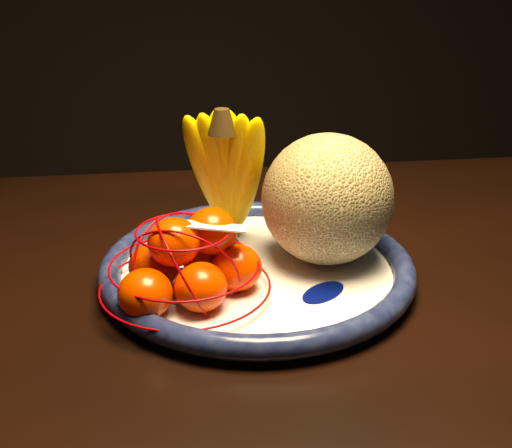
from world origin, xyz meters
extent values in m
cube|color=black|center=(0.05, -0.12, 0.70)|extent=(1.46, 0.91, 0.04)
cylinder|color=white|center=(-0.06, -0.13, 0.72)|extent=(0.35, 0.35, 0.01)
torus|color=#090E3A|center=(-0.06, -0.13, 0.73)|extent=(0.39, 0.39, 0.03)
cylinder|color=white|center=(-0.06, -0.13, 0.72)|extent=(0.17, 0.17, 0.01)
ellipsoid|color=#000856|center=(0.01, -0.20, 0.73)|extent=(0.14, 0.13, 0.00)
ellipsoid|color=#000856|center=(-0.09, -0.04, 0.73)|extent=(0.11, 0.13, 0.00)
ellipsoid|color=#000856|center=(-0.17, -0.13, 0.73)|extent=(0.12, 0.08, 0.00)
sphere|color=olive|center=(0.03, -0.12, 0.81)|extent=(0.16, 0.16, 0.16)
ellipsoid|color=#FFE100|center=(-0.10, -0.04, 0.83)|extent=(0.12, 0.11, 0.20)
ellipsoid|color=#FFE100|center=(-0.09, -0.05, 0.83)|extent=(0.10, 0.12, 0.20)
ellipsoid|color=#FFE100|center=(-0.08, -0.05, 0.83)|extent=(0.08, 0.11, 0.20)
ellipsoid|color=#FFE100|center=(-0.08, -0.05, 0.83)|extent=(0.06, 0.11, 0.20)
ellipsoid|color=#FFE100|center=(-0.07, -0.05, 0.83)|extent=(0.05, 0.12, 0.20)
ellipsoid|color=#FFE100|center=(-0.06, -0.05, 0.83)|extent=(0.07, 0.13, 0.20)
cone|color=black|center=(-0.08, -0.05, 0.92)|extent=(0.04, 0.04, 0.03)
ellipsoid|color=#FF2F00|center=(-0.19, -0.22, 0.76)|extent=(0.06, 0.06, 0.05)
ellipsoid|color=#FF2F00|center=(-0.13, -0.21, 0.76)|extent=(0.06, 0.06, 0.05)
ellipsoid|color=#FF2F00|center=(-0.09, -0.17, 0.76)|extent=(0.06, 0.06, 0.05)
ellipsoid|color=#FF2F00|center=(-0.18, -0.15, 0.76)|extent=(0.06, 0.06, 0.05)
ellipsoid|color=#FF2F00|center=(-0.12, -0.13, 0.76)|extent=(0.06, 0.06, 0.05)
ellipsoid|color=#FF2F00|center=(-0.16, -0.18, 0.80)|extent=(0.06, 0.06, 0.05)
ellipsoid|color=#FF2F00|center=(-0.11, -0.16, 0.80)|extent=(0.06, 0.06, 0.05)
torus|color=#A60106|center=(-0.15, -0.18, 0.74)|extent=(0.24, 0.24, 0.00)
torus|color=#A60106|center=(-0.15, -0.18, 0.77)|extent=(0.21, 0.21, 0.00)
torus|color=#A60106|center=(-0.15, -0.18, 0.81)|extent=(0.13, 0.13, 0.00)
torus|color=#A60106|center=(-0.15, -0.18, 0.76)|extent=(0.14, 0.12, 0.12)
torus|color=#A60106|center=(-0.15, -0.18, 0.76)|extent=(0.07, 0.14, 0.12)
torus|color=#A60106|center=(-0.15, -0.18, 0.76)|extent=(0.14, 0.11, 0.12)
cube|color=white|center=(-0.12, -0.18, 0.82)|extent=(0.07, 0.04, 0.01)
camera|label=1|loc=(-0.17, -0.83, 1.09)|focal=45.00mm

